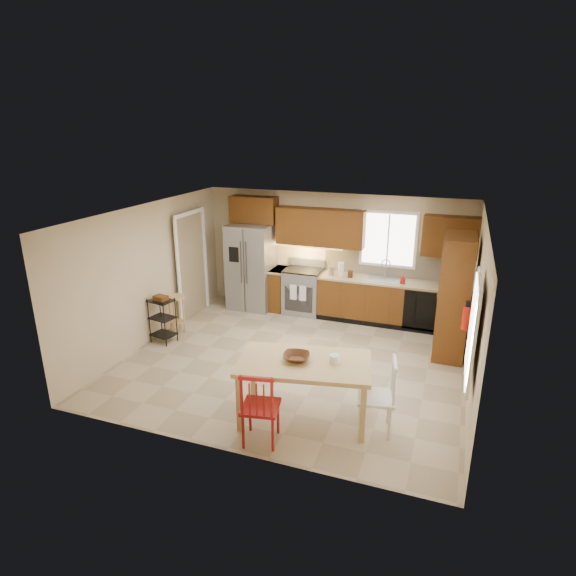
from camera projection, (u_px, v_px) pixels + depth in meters
The scene contains 33 objects.
floor at pixel (294, 361), 8.12m from camera, with size 5.50×5.50×0.00m, color tan.
ceiling at pixel (294, 214), 7.31m from camera, with size 5.50×5.00×0.02m, color silver.
wall_back at pixel (334, 254), 9.94m from camera, with size 5.50×0.02×2.50m, color #CCB793.
wall_front at pixel (222, 359), 5.49m from camera, with size 5.50×0.02×2.50m, color #CCB793.
wall_left at pixel (149, 274), 8.60m from camera, with size 0.02×5.00×2.50m, color #CCB793.
wall_right at pixel (477, 313), 6.83m from camera, with size 0.02×5.00×2.50m, color #CCB793.
refrigerator at pixel (251, 267), 10.26m from camera, with size 0.92×0.75×1.82m, color gray.
range_stove at pixel (303, 292), 10.09m from camera, with size 0.76×0.63×0.92m, color gray.
base_cabinet_narrow at pixel (279, 289), 10.28m from camera, with size 0.30×0.60×0.90m, color brown.
base_cabinet_run at pixel (392, 302), 9.52m from camera, with size 2.92×0.60×0.90m, color brown.
dishwasher at pixel (419, 311), 9.08m from camera, with size 0.60×0.02×0.78m, color black.
backsplash at pixel (396, 263), 9.53m from camera, with size 2.92×0.03×0.55m, color beige.
upper_over_fridge at pixel (254, 209), 10.05m from camera, with size 1.00×0.35×0.55m, color #532C0D.
upper_left_block at pixel (320, 227), 9.68m from camera, with size 1.80×0.35×0.75m, color #532C0D.
upper_right_block at pixel (450, 237), 8.87m from camera, with size 1.00×0.35×0.75m, color #532C0D.
window_back at pixel (388, 239), 9.44m from camera, with size 1.12×0.04×1.12m, color white.
sink at pixel (383, 282), 9.44m from camera, with size 0.62×0.46×0.16m, color gray.
undercab_glow at pixel (305, 245), 9.88m from camera, with size 1.60×0.30×0.01m, color #FFBF66.
soap_bottle at pixel (403, 279), 9.19m from camera, with size 0.09×0.09×0.19m, color #B1160C.
paper_towel at pixel (341, 269), 9.61m from camera, with size 0.12×0.12×0.28m, color white.
canister_steel at pixel (331, 271), 9.69m from camera, with size 0.11×0.11×0.18m, color gray.
canister_wood at pixel (350, 274), 9.55m from camera, with size 0.10×0.10×0.14m, color #482813.
pantry at pixel (454, 297), 8.07m from camera, with size 0.50×0.95×2.10m, color brown.
fire_extinguisher at pixel (466, 318), 7.05m from camera, with size 0.12×0.12×0.36m, color #B1160C.
window_right at pixel (473, 330), 5.76m from camera, with size 0.04×1.02×1.32m, color white.
doorway at pixel (191, 266), 9.79m from camera, with size 0.04×0.95×2.10m, color #8C7A59.
dining_table at pixel (304, 391), 6.42m from camera, with size 1.73×0.97×0.84m, color tan, non-canonical shape.
chair_red at pixel (261, 405), 5.93m from camera, with size 0.48×0.48×1.02m, color #A41A19, non-canonical shape.
chair_white at pixel (376, 396), 6.13m from camera, with size 0.48×0.48×1.02m, color white, non-canonical shape.
table_bowl at pixel (296, 360), 6.32m from camera, with size 0.35×0.35×0.09m, color #482813.
table_jar at pixel (334, 360), 6.24m from camera, with size 0.14×0.14×0.16m, color white.
bar_stool at pixel (177, 314), 9.16m from camera, with size 0.35×0.35×0.73m, color tan, non-canonical shape.
utility_cart at pixel (163, 320), 8.72m from camera, with size 0.42×0.33×0.85m, color black, non-canonical shape.
Camera 1 is at (2.38, -6.88, 3.80)m, focal length 30.00 mm.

